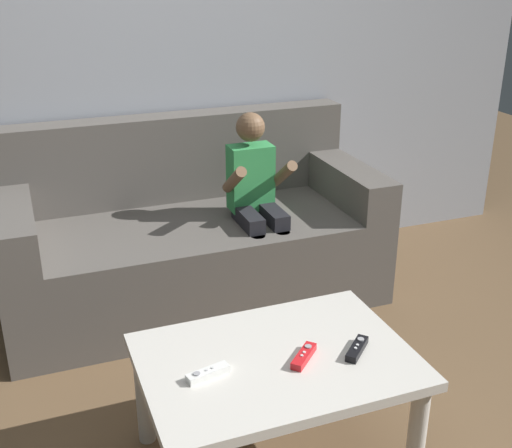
# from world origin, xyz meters

# --- Properties ---
(wall_back) EXTENTS (4.35, 0.05, 2.50)m
(wall_back) POSITION_xyz_m (0.00, 1.84, 1.25)
(wall_back) COLOR #999EA8
(wall_back) RESTS_ON ground
(couch) EXTENTS (1.81, 0.80, 0.88)m
(couch) POSITION_xyz_m (0.06, 1.44, 0.31)
(couch) COLOR #56514C
(couch) RESTS_ON ground
(person_seated_on_couch) EXTENTS (0.30, 0.36, 0.94)m
(person_seated_on_couch) POSITION_xyz_m (0.34, 1.27, 0.55)
(person_seated_on_couch) COLOR black
(person_seated_on_couch) RESTS_ON ground
(coffee_table) EXTENTS (0.87, 0.62, 0.42)m
(coffee_table) POSITION_xyz_m (-0.00, 0.20, 0.36)
(coffee_table) COLOR beige
(coffee_table) RESTS_ON ground
(game_remote_white_near_edge) EXTENTS (0.14, 0.07, 0.03)m
(game_remote_white_near_edge) POSITION_xyz_m (-0.24, 0.18, 0.44)
(game_remote_white_near_edge) COLOR white
(game_remote_white_near_edge) RESTS_ON coffee_table
(game_remote_black_center) EXTENTS (0.13, 0.12, 0.03)m
(game_remote_black_center) POSITION_xyz_m (0.26, 0.13, 0.44)
(game_remote_black_center) COLOR black
(game_remote_black_center) RESTS_ON coffee_table
(game_remote_red_far_corner) EXTENTS (0.13, 0.12, 0.03)m
(game_remote_red_far_corner) POSITION_xyz_m (0.08, 0.16, 0.44)
(game_remote_red_far_corner) COLOR red
(game_remote_red_far_corner) RESTS_ON coffee_table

